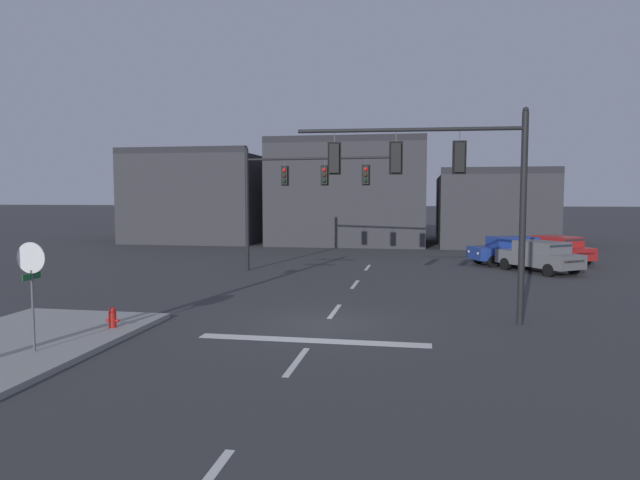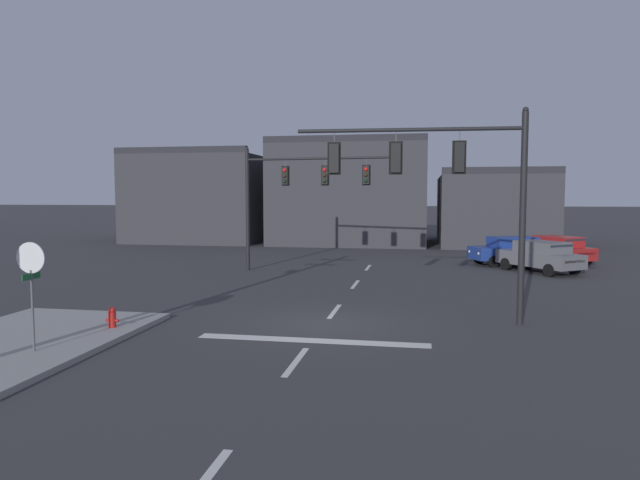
{
  "view_description": "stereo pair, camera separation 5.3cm",
  "coord_description": "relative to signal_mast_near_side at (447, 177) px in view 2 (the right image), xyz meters",
  "views": [
    {
      "loc": [
        2.88,
        -16.98,
        3.95
      ],
      "look_at": [
        -0.74,
        3.29,
        2.34
      ],
      "focal_mm": 31.94,
      "sensor_mm": 36.0,
      "label": 1
    },
    {
      "loc": [
        2.93,
        -16.97,
        3.95
      ],
      "look_at": [
        -0.74,
        3.29,
        2.34
      ],
      "focal_mm": 31.94,
      "sensor_mm": 36.0,
      "label": 2
    }
  ],
  "objects": [
    {
      "name": "ground_plane",
      "position": [
        -3.65,
        -0.99,
        -4.53
      ],
      "size": [
        400.0,
        400.0,
        0.0
      ],
      "primitive_type": "plane",
      "color": "#353538"
    },
    {
      "name": "sidewalk_near_corner",
      "position": [
        -11.23,
        -4.99,
        -4.45
      ],
      "size": [
        5.0,
        8.0,
        0.15
      ],
      "primitive_type": "cube",
      "color": "gray",
      "rests_on": "ground"
    },
    {
      "name": "stop_bar_paint",
      "position": [
        -3.65,
        -2.99,
        -4.52
      ],
      "size": [
        6.4,
        0.5,
        0.01
      ],
      "primitive_type": "cube",
      "color": "silver",
      "rests_on": "ground"
    },
    {
      "name": "lane_centreline",
      "position": [
        -3.65,
        1.01,
        -4.52
      ],
      "size": [
        0.16,
        26.4,
        0.01
      ],
      "color": "silver",
      "rests_on": "ground"
    },
    {
      "name": "signal_mast_near_side",
      "position": [
        0.0,
        0.0,
        0.0
      ],
      "size": [
        7.0,
        0.53,
        6.6
      ],
      "color": "black",
      "rests_on": "ground"
    },
    {
      "name": "signal_mast_far_side",
      "position": [
        -7.3,
        10.61,
        -0.09
      ],
      "size": [
        7.68,
        0.85,
        6.48
      ],
      "color": "black",
      "rests_on": "ground"
    },
    {
      "name": "stop_sign",
      "position": [
        -10.06,
        -5.75,
        -2.38
      ],
      "size": [
        0.76,
        0.64,
        2.83
      ],
      "color": "#56565B",
      "rests_on": "ground"
    },
    {
      "name": "car_lot_nearside",
      "position": [
        4.24,
        15.7,
        -3.67
      ],
      "size": [
        4.75,
        3.24,
        1.61
      ],
      "color": "navy",
      "rests_on": "ground"
    },
    {
      "name": "car_lot_middle",
      "position": [
        5.24,
        12.64,
        -3.67
      ],
      "size": [
        4.04,
        4.62,
        1.61
      ],
      "color": "slate",
      "rests_on": "ground"
    },
    {
      "name": "car_lot_farside",
      "position": [
        6.89,
        16.71,
        -3.67
      ],
      "size": [
        3.95,
        4.66,
        1.61
      ],
      "color": "#A81E1E",
      "rests_on": "ground"
    },
    {
      "name": "fire_hydrant",
      "position": [
        -9.52,
        -3.1,
        -4.2
      ],
      "size": [
        0.4,
        0.3,
        0.75
      ],
      "color": "red",
      "rests_on": "ground"
    },
    {
      "name": "building_row",
      "position": [
        -8.31,
        29.85,
        -0.96
      ],
      "size": [
        34.18,
        13.55,
        8.45
      ],
      "color": "#38383D",
      "rests_on": "ground"
    }
  ]
}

